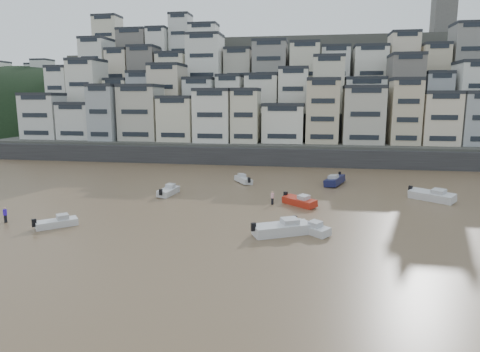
% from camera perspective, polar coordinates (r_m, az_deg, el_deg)
% --- Properties ---
extents(ground, '(400.00, 400.00, 0.00)m').
position_cam_1_polar(ground, '(30.47, -28.58, -17.06)').
color(ground, brown).
rests_on(ground, ground).
extents(sea_strip, '(340.00, 340.00, 0.00)m').
position_cam_1_polar(sea_strip, '(209.78, -28.09, 5.41)').
color(sea_strip, '#434D60').
rests_on(sea_strip, ground).
extents(harbor_wall, '(140.00, 3.00, 3.50)m').
position_cam_1_polar(harbor_wall, '(87.05, 4.43, 2.57)').
color(harbor_wall, '#38383A').
rests_on(harbor_wall, ground).
extents(hillside, '(141.04, 66.00, 50.00)m').
position_cam_1_polar(hillside, '(125.81, 8.36, 10.00)').
color(hillside, '#4C4C47').
rests_on(hillside, ground).
extents(headland, '(216.00, 135.00, 53.33)m').
position_cam_1_polar(headland, '(192.83, -26.34, 5.24)').
color(headland, black).
rests_on(headland, ground).
extents(boat_b, '(4.58, 4.41, 1.31)m').
position_cam_1_polar(boat_b, '(43.94, 9.38, -6.67)').
color(boat_b, silver).
rests_on(boat_b, ground).
extents(boat_i, '(4.03, 6.88, 1.78)m').
position_cam_1_polar(boat_i, '(68.89, 12.52, -0.41)').
color(boat_i, '#141840').
rests_on(boat_i, ground).
extents(boat_h, '(3.96, 5.09, 1.35)m').
position_cam_1_polar(boat_h, '(68.80, 0.45, -0.35)').
color(boat_h, silver).
rests_on(boat_h, ground).
extents(boat_j, '(4.33, 4.16, 1.24)m').
position_cam_1_polar(boat_j, '(49.26, -23.27, -5.58)').
color(boat_j, silver).
rests_on(boat_j, ground).
extents(boat_e, '(5.10, 4.84, 1.45)m').
position_cam_1_polar(boat_e, '(54.74, 7.93, -3.18)').
color(boat_e, '#B62716').
rests_on(boat_e, ground).
extents(boat_g, '(6.23, 5.62, 1.73)m').
position_cam_1_polar(boat_g, '(62.14, 24.21, -2.25)').
color(boat_g, silver).
rests_on(boat_g, ground).
extents(boat_a, '(6.60, 4.80, 1.73)m').
position_cam_1_polar(boat_a, '(42.89, 5.60, -6.71)').
color(boat_a, silver).
rests_on(boat_a, ground).
extents(boat_f, '(2.19, 5.35, 1.42)m').
position_cam_1_polar(boat_f, '(61.03, -9.53, -1.83)').
color(boat_f, silver).
rests_on(boat_f, ground).
extents(person_blue, '(0.44, 0.44, 1.74)m').
position_cam_1_polar(person_blue, '(53.41, -28.83, -4.55)').
color(person_blue, '#381BCB').
rests_on(person_blue, ground).
extents(person_pink, '(0.44, 0.44, 1.74)m').
position_cam_1_polar(person_pink, '(54.90, 4.35, -2.91)').
color(person_pink, '#E5A2AA').
rests_on(person_pink, ground).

